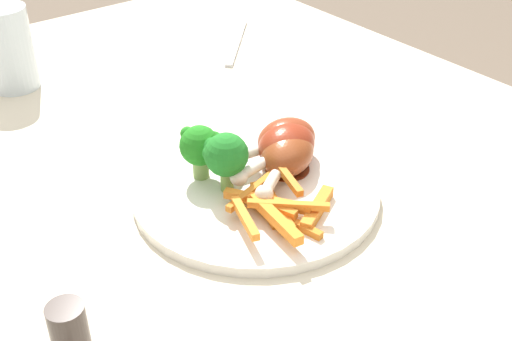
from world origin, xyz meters
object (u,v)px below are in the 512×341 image
broccoli_floret_middle (223,153)px  pepper_shaker (71,337)px  broccoli_floret_front (201,146)px  dining_table (261,245)px  dinner_plate (256,190)px  fork (236,42)px  carrot_fries_pile (278,206)px  water_glass (8,48)px  chicken_drumstick_far (286,155)px  chicken_drumstick_extra (285,148)px  chicken_drumstick_near (284,141)px

broccoli_floret_middle → pepper_shaker: (0.12, -0.23, -0.02)m
pepper_shaker → broccoli_floret_front: bearing=123.6°
dining_table → dinner_plate: size_ratio=4.77×
dining_table → fork: 0.42m
carrot_fries_pile → water_glass: water_glass is taller
chicken_drumstick_far → chicken_drumstick_extra: 0.01m
broccoli_floret_front → pepper_shaker: broccoli_floret_front is taller
carrot_fries_pile → pepper_shaker: bearing=-80.2°
carrot_fries_pile → fork: size_ratio=0.71×
chicken_drumstick_extra → dining_table: bearing=-94.2°
dining_table → broccoli_floret_front: 0.15m
dinner_plate → broccoli_floret_middle: (-0.02, -0.03, 0.05)m
chicken_drumstick_far → broccoli_floret_front: bearing=-122.0°
chicken_drumstick_far → dining_table: bearing=-115.1°
chicken_drumstick_far → fork: chicken_drumstick_far is taller
chicken_drumstick_far → chicken_drumstick_extra: bearing=146.6°
carrot_fries_pile → pepper_shaker: 0.25m
chicken_drumstick_far → water_glass: 0.45m
dining_table → pepper_shaker: 0.32m
fork → water_glass: bearing=123.1°
broccoli_floret_front → chicken_drumstick_extra: size_ratio=0.49×
broccoli_floret_front → carrot_fries_pile: 0.11m
broccoli_floret_front → pepper_shaker: 0.27m
broccoli_floret_middle → fork: 0.43m
chicken_drumstick_near → dinner_plate: bearing=-67.2°
broccoli_floret_front → dinner_plate: bearing=34.6°
dinner_plate → broccoli_floret_front: size_ratio=4.32×
dining_table → fork: fork is taller
broccoli_floret_middle → water_glass: 0.41m
chicken_drumstick_extra → fork: (-0.35, 0.19, -0.03)m
chicken_drumstick_far → dinner_plate: bearing=-87.7°
pepper_shaker → carrot_fries_pile: bearing=99.8°
dinner_plate → chicken_drumstick_far: chicken_drumstick_far is taller
pepper_shaker → water_glass: bearing=163.9°
chicken_drumstick_near → pepper_shaker: 0.34m
dining_table → fork: bearing=147.4°
dining_table → chicken_drumstick_far: size_ratio=10.24×
broccoli_floret_middle → chicken_drumstick_near: (-0.00, 0.09, -0.02)m
dinner_plate → broccoli_floret_front: (-0.05, -0.04, 0.04)m
broccoli_floret_front → chicken_drumstick_near: size_ratio=0.51×
pepper_shaker → chicken_drumstick_extra: bearing=109.2°
chicken_drumstick_far → fork: (-0.36, 0.20, -0.03)m
chicken_drumstick_extra → broccoli_floret_front: bearing=-115.0°
carrot_fries_pile → pepper_shaker: size_ratio=2.16×
broccoli_floret_middle → dining_table: bearing=81.5°
dinner_plate → chicken_drumstick_far: bearing=92.3°
water_glass → broccoli_floret_front: bearing=10.7°
broccoli_floret_middle → fork: size_ratio=0.36×
pepper_shaker → fork: bearing=132.5°
fork → pepper_shaker: 0.67m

